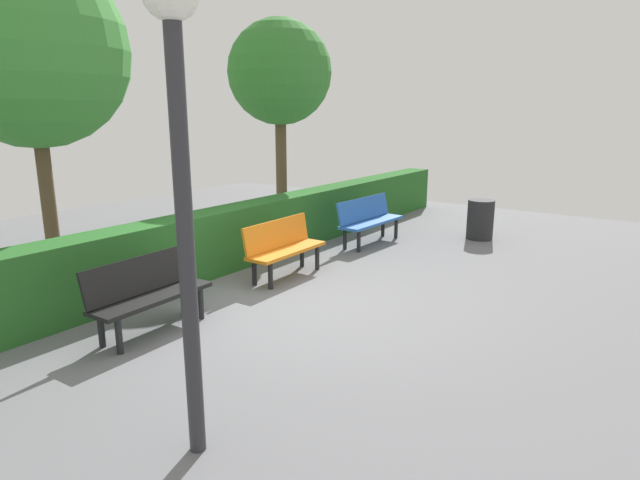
{
  "coord_description": "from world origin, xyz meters",
  "views": [
    {
      "loc": [
        5.07,
        4.25,
        2.48
      ],
      "look_at": [
        -1.4,
        -0.32,
        0.55
      ],
      "focal_mm": 30.16,
      "sensor_mm": 36.0,
      "label": 1
    }
  ],
  "objects": [
    {
      "name": "ground_plane",
      "position": [
        0.0,
        0.0,
        0.0
      ],
      "size": [
        17.43,
        17.43,
        0.0
      ],
      "primitive_type": "plane",
      "color": "slate"
    },
    {
      "name": "bench_blue",
      "position": [
        -3.58,
        -0.74,
        0.48
      ],
      "size": [
        1.65,
        0.53,
        0.86
      ],
      "rotation": [
        0.0,
        0.0,
        -0.04
      ],
      "color": "blue",
      "rests_on": "ground_plane"
    },
    {
      "name": "bench_orange",
      "position": [
        -1.01,
        -0.73,
        0.48
      ],
      "size": [
        1.46,
        0.48,
        0.86
      ],
      "rotation": [
        0.0,
        0.0,
        0.01
      ],
      "color": "orange",
      "rests_on": "ground_plane"
    },
    {
      "name": "bench_black",
      "position": [
        1.49,
        -0.67,
        0.48
      ],
      "size": [
        1.47,
        0.51,
        0.86
      ],
      "rotation": [
        0.0,
        0.0,
        0.03
      ],
      "color": "black",
      "rests_on": "ground_plane"
    },
    {
      "name": "hedge_row",
      "position": [
        -1.14,
        -1.74,
        0.49
      ],
      "size": [
        13.43,
        0.53,
        0.98
      ],
      "primitive_type": "cube",
      "color": "#266023",
      "rests_on": "ground_plane"
    },
    {
      "name": "tree_near",
      "position": [
        -3.79,
        -3.02,
        3.19
      ],
      "size": [
        2.12,
        2.12,
        4.28
      ],
      "color": "brown",
      "rests_on": "ground_plane"
    },
    {
      "name": "tree_mid",
      "position": [
        0.96,
        -3.62,
        3.27
      ],
      "size": [
        2.71,
        2.71,
        4.64
      ],
      "color": "brown",
      "rests_on": "ground_plane"
    },
    {
      "name": "lamp_post",
      "position": [
        2.7,
        1.46,
        2.38
      ],
      "size": [
        0.36,
        0.36,
        3.36
      ],
      "color": "#2D2D33",
      "rests_on": "ground_plane"
    },
    {
      "name": "trash_bin",
      "position": [
        -5.14,
        0.87,
        0.39
      ],
      "size": [
        0.51,
        0.51,
        0.77
      ],
      "primitive_type": "cylinder",
      "color": "#262628",
      "rests_on": "ground_plane"
    }
  ]
}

